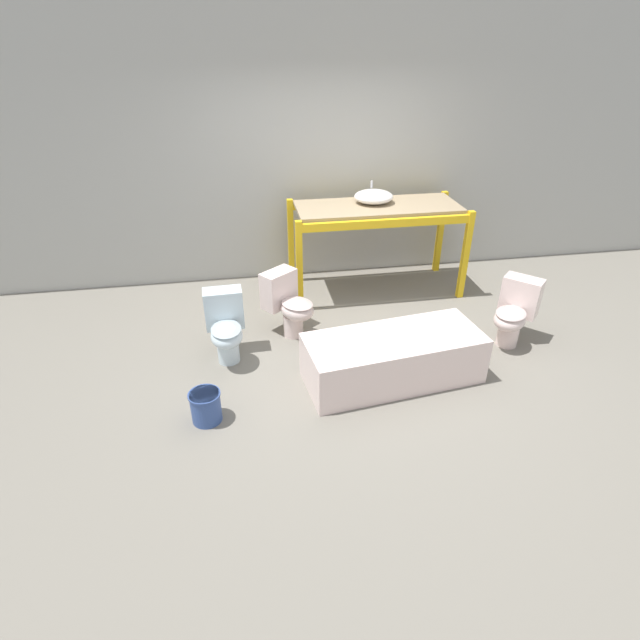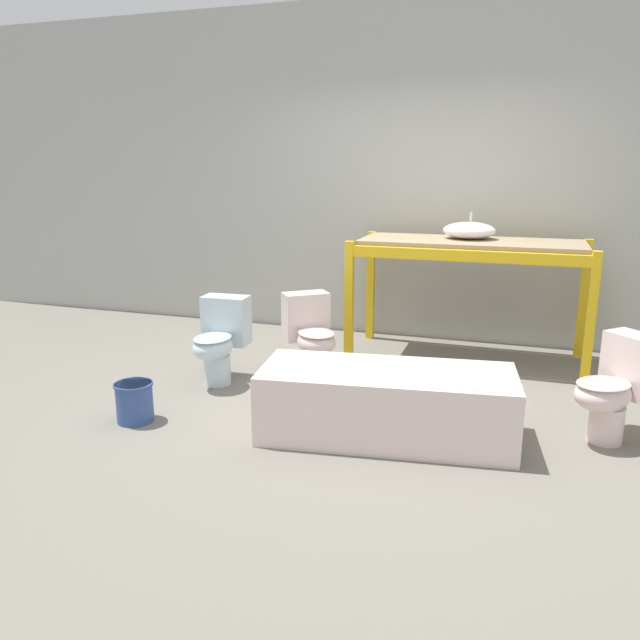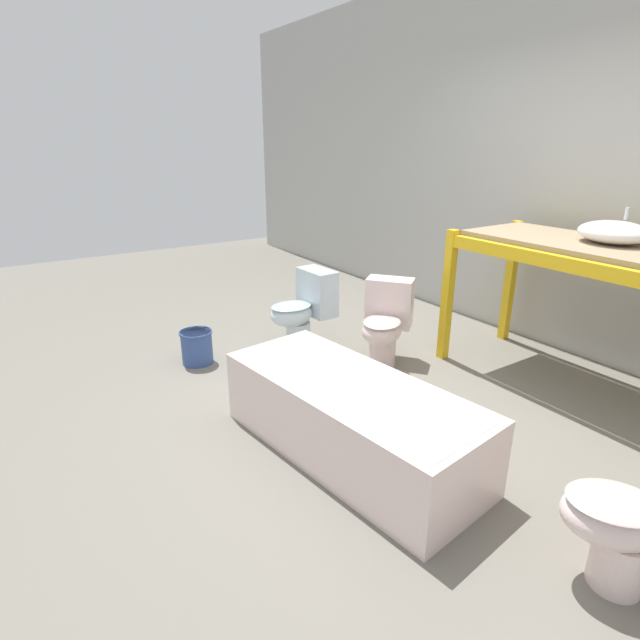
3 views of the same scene
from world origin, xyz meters
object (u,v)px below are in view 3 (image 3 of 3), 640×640
at_px(toilet_far, 385,321).
at_px(sink_basin, 614,232).
at_px(toilet_near, 304,307).
at_px(bucket_white, 197,346).
at_px(bathtub_main, 351,413).

bearing_deg(toilet_far, sink_basin, 2.86).
height_order(sink_basin, toilet_far, sink_basin).
height_order(toilet_near, bucket_white, toilet_near).
relative_size(bathtub_main, bucket_white, 6.10).
height_order(bathtub_main, toilet_far, toilet_far).
xyz_separation_m(toilet_far, bucket_white, (-0.83, -1.26, -0.22)).
xyz_separation_m(bathtub_main, toilet_far, (-0.84, 0.96, 0.10)).
bearing_deg(bathtub_main, bucket_white, -177.23).
relative_size(sink_basin, bathtub_main, 0.27).
relative_size(sink_basin, toilet_far, 0.68).
xyz_separation_m(toilet_near, bucket_white, (-0.19, -0.90, -0.22)).
distance_m(toilet_near, bucket_white, 0.94).
distance_m(sink_basin, toilet_near, 2.34).
relative_size(sink_basin, bucket_white, 1.66).
bearing_deg(toilet_near, toilet_far, 26.60).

